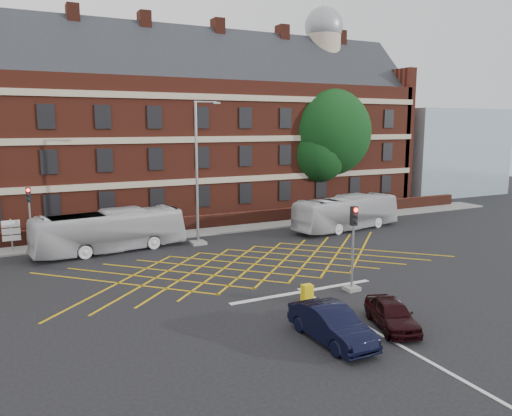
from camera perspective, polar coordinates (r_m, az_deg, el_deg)
name	(u,v)px	position (r m, az deg, el deg)	size (l,w,h in m)	color
ground	(270,273)	(28.17, 1.66, -7.46)	(120.00, 120.00, 0.00)	black
victorian_building	(161,129)	(47.55, -10.77, 8.88)	(51.00, 12.17, 20.40)	#5E2418
boundary_wall	(193,223)	(39.64, -7.23, -1.73)	(56.00, 0.50, 1.10)	#4A1D13
far_pavement	(197,232)	(38.81, -6.73, -2.69)	(60.00, 3.00, 0.12)	slate
glass_block	(436,152)	(64.78, 19.86, 6.09)	(14.00, 10.00, 10.00)	#99B2BF
box_junction_hatching	(255,264)	(29.87, -0.16, -6.44)	(11.50, 0.12, 0.02)	#CC990C
stop_line	(303,291)	(25.29, 5.45, -9.47)	(8.00, 0.30, 0.02)	silver
centre_line	(393,342)	(20.45, 15.42, -14.50)	(0.15, 14.00, 0.02)	silver
bus_left	(110,231)	(33.92, -16.38, -2.53)	(2.30, 9.83, 2.74)	silver
bus_right	(347,213)	(40.02, 10.31, -0.54)	(2.26, 9.65, 2.69)	silver
car_navy	(332,324)	(19.77, 8.63, -12.98)	(1.46, 4.18, 1.38)	black
car_maroon	(392,314)	(21.51, 15.27, -11.58)	(1.41, 3.50, 1.19)	black
deciduous_tree	(326,139)	(50.00, 7.97, 7.87)	(8.80, 8.80, 11.88)	black
traffic_light_near	(353,256)	(25.31, 10.98, -5.44)	(0.70, 0.70, 4.27)	slate
traffic_light_far	(31,226)	(35.22, -24.35, -1.91)	(0.70, 0.70, 4.27)	slate
street_lamp	(198,195)	(34.42, -6.64, 1.46)	(2.25, 1.00, 9.78)	slate
direction_signs	(11,232)	(35.99, -26.19, -2.44)	(1.10, 0.16, 2.20)	gray
utility_cabinet	(307,293)	(23.85, 5.86, -9.65)	(0.50, 0.39, 0.82)	yellow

